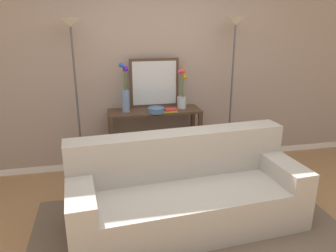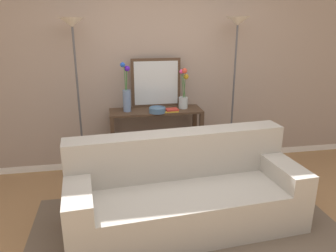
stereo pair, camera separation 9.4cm
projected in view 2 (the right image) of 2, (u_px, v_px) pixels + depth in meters
ground_plane at (198, 252)px, 2.88m from camera, size 16.00×16.00×0.02m
back_wall at (160, 56)px, 4.28m from camera, size 12.00×0.15×2.98m
area_rug at (188, 231)px, 3.14m from camera, size 2.97×1.67×0.01m
couch at (184, 194)px, 3.19m from camera, size 2.28×1.03×0.88m
console_table at (156, 130)px, 4.22m from camera, size 1.16×0.39×0.85m
floor_lamp_left at (75, 56)px, 3.72m from camera, size 0.28×0.28×1.96m
floor_lamp_right at (236, 53)px, 4.05m from camera, size 0.28×0.28×1.98m
wall_mirror at (156, 83)px, 4.20m from camera, size 0.63×0.02×0.63m
vase_tall_flowers at (127, 94)px, 4.01m from camera, size 0.12×0.11×0.61m
vase_short_flowers at (184, 94)px, 4.16m from camera, size 0.13×0.13×0.52m
fruit_bowl at (157, 110)px, 4.01m from camera, size 0.20×0.20×0.07m
book_stack at (171, 110)px, 4.06m from camera, size 0.18×0.13×0.04m
book_row_under_console at (131, 169)px, 4.33m from camera, size 0.26×0.17×0.12m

